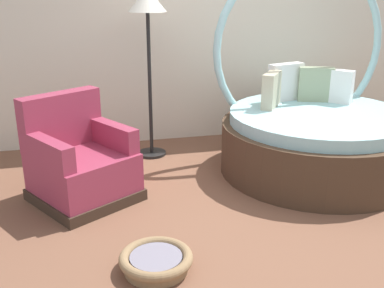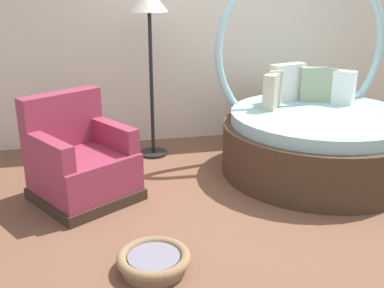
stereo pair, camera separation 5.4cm
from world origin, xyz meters
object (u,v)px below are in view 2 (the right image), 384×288
(floor_lamp, at_px, (149,16))
(round_daybed, at_px, (316,131))
(pet_basket, at_px, (154,261))
(red_armchair, at_px, (80,164))

(floor_lamp, bearing_deg, round_daybed, -26.90)
(pet_basket, bearing_deg, round_daybed, 37.19)
(round_daybed, bearing_deg, red_armchair, -176.07)
(round_daybed, bearing_deg, pet_basket, -142.81)
(round_daybed, xyz_separation_m, red_armchair, (-2.38, -0.16, -0.09))
(red_armchair, relative_size, floor_lamp, 0.60)
(round_daybed, xyz_separation_m, pet_basket, (-1.90, -1.44, -0.35))
(red_armchair, xyz_separation_m, floor_lamp, (0.79, 0.97, 1.20))
(red_armchair, xyz_separation_m, pet_basket, (0.48, -1.28, -0.26))
(floor_lamp, bearing_deg, red_armchair, -129.29)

